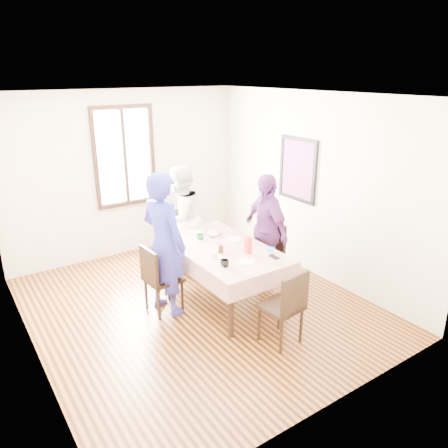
{
  "coord_description": "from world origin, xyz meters",
  "views": [
    {
      "loc": [
        -2.54,
        -4.39,
        2.97
      ],
      "look_at": [
        0.39,
        -0.07,
        1.1
      ],
      "focal_mm": 34.62,
      "sensor_mm": 36.0,
      "label": 1
    }
  ],
  "objects": [
    {
      "name": "jam_jar",
      "position": [
        0.28,
        -0.15,
        0.81
      ],
      "size": [
        0.06,
        0.06,
        0.09
      ],
      "primitive_type": "cylinder",
      "color": "black",
      "rests_on": "tablecloth"
    },
    {
      "name": "chair_right",
      "position": [
        1.18,
        0.04,
        0.46
      ],
      "size": [
        0.47,
        0.47,
        0.91
      ],
      "primitive_type": "cube",
      "rotation": [
        0.0,
        0.0,
        1.44
      ],
      "color": "black",
      "rests_on": "ground"
    },
    {
      "name": "flower_vase",
      "position": [
        0.38,
        0.06,
        0.82
      ],
      "size": [
        0.06,
        0.06,
        0.12
      ],
      "primitive_type": "cylinder",
      "color": "silver",
      "rests_on": "tablecloth"
    },
    {
      "name": "flower_bunch",
      "position": [
        0.38,
        0.06,
        0.93
      ],
      "size": [
        0.09,
        0.09,
        0.1
      ],
      "primitive_type": null,
      "color": "yellow",
      "rests_on": "flower_vase"
    },
    {
      "name": "mug_flag",
      "position": [
        0.7,
        -0.15,
        0.8
      ],
      "size": [
        0.12,
        0.12,
        0.08
      ],
      "primitive_type": "imported",
      "rotation": [
        0.0,
        0.0,
        0.78
      ],
      "color": "red",
      "rests_on": "tablecloth"
    },
    {
      "name": "window_pane",
      "position": [
        0.0,
        2.24,
        1.65
      ],
      "size": [
        0.9,
        0.02,
        1.5
      ],
      "primitive_type": "cube",
      "color": "white",
      "rests_on": "back_wall"
    },
    {
      "name": "smartphone",
      "position": [
        0.74,
        -0.66,
        0.77
      ],
      "size": [
        0.07,
        0.15,
        0.01
      ],
      "primitive_type": "cube",
      "color": "black",
      "rests_on": "tablecloth"
    },
    {
      "name": "mug_green",
      "position": [
        0.29,
        0.39,
        0.8
      ],
      "size": [
        0.1,
        0.1,
        0.08
      ],
      "primitive_type": "imported",
      "rotation": [
        0.0,
        0.0,
        -0.05
      ],
      "color": "#0C7226",
      "rests_on": "tablecloth"
    },
    {
      "name": "person_far",
      "position": [
        0.39,
        1.16,
        0.82
      ],
      "size": [
        0.96,
        0.85,
        1.65
      ],
      "primitive_type": "imported",
      "rotation": [
        0.0,
        0.0,
        3.48
      ],
      "color": "white",
      "rests_on": "ground"
    },
    {
      "name": "plate_far",
      "position": [
        0.38,
        0.64,
        0.77
      ],
      "size": [
        0.2,
        0.2,
        0.01
      ],
      "primitive_type": "cylinder",
      "color": "white",
      "rests_on": "tablecloth"
    },
    {
      "name": "butter_lid",
      "position": [
        0.78,
        -0.53,
        0.82
      ],
      "size": [
        0.12,
        0.12,
        0.01
      ],
      "primitive_type": "cylinder",
      "color": "blue",
      "rests_on": "butter_tub"
    },
    {
      "name": "juice_carton",
      "position": [
        0.55,
        -0.37,
        0.87
      ],
      "size": [
        0.07,
        0.07,
        0.22
      ],
      "primitive_type": "cube",
      "color": "red",
      "rests_on": "tablecloth"
    },
    {
      "name": "ground",
      "position": [
        0.0,
        0.0,
        0.0
      ],
      "size": [
        4.5,
        4.5,
        0.0
      ],
      "primitive_type": "plane",
      "color": "black",
      "rests_on": "ground"
    },
    {
      "name": "drinking_glass",
      "position": [
        0.1,
        -0.27,
        0.81
      ],
      "size": [
        0.06,
        0.06,
        0.09
      ],
      "primitive_type": "cylinder",
      "color": "silver",
      "rests_on": "tablecloth"
    },
    {
      "name": "right_wall",
      "position": [
        2.0,
        0.0,
        1.35
      ],
      "size": [
        0.0,
        4.5,
        4.5
      ],
      "primitive_type": "plane",
      "rotation": [
        1.57,
        0.0,
        -1.57
      ],
      "color": "beige",
      "rests_on": "ground"
    },
    {
      "name": "chair_far",
      "position": [
        0.39,
        1.18,
        0.46
      ],
      "size": [
        0.44,
        0.44,
        0.91
      ],
      "primitive_type": "cube",
      "rotation": [
        0.0,
        0.0,
        3.09
      ],
      "color": "black",
      "rests_on": "ground"
    },
    {
      "name": "dining_table",
      "position": [
        0.39,
        -0.02,
        0.38
      ],
      "size": [
        0.95,
        1.74,
        0.75
      ],
      "primitive_type": "cube",
      "color": "black",
      "rests_on": "ground"
    },
    {
      "name": "mug_black",
      "position": [
        0.08,
        -0.53,
        0.8
      ],
      "size": [
        0.12,
        0.12,
        0.08
      ],
      "primitive_type": "imported",
      "rotation": [
        0.0,
        0.0,
        0.16
      ],
      "color": "black",
      "rests_on": "tablecloth"
    },
    {
      "name": "serving_bowl",
      "position": [
        0.52,
        0.39,
        0.79
      ],
      "size": [
        0.22,
        0.22,
        0.05
      ],
      "primitive_type": "imported",
      "rotation": [
        0.0,
        0.0,
        0.19
      ],
      "color": "white",
      "rests_on": "tablecloth"
    },
    {
      "name": "tablecloth",
      "position": [
        0.39,
        -0.02,
        0.76
      ],
      "size": [
        1.07,
        1.86,
        0.01
      ],
      "primitive_type": "cube",
      "color": "#570805",
      "rests_on": "dining_table"
    },
    {
      "name": "butter_tub",
      "position": [
        0.78,
        -0.53,
        0.79
      ],
      "size": [
        0.11,
        0.11,
        0.05
      ],
      "primitive_type": "cylinder",
      "color": "white",
      "rests_on": "tablecloth"
    },
    {
      "name": "window_frame",
      "position": [
        0.0,
        2.23,
        1.65
      ],
      "size": [
        1.02,
        0.06,
        1.62
      ],
      "primitive_type": "cube",
      "color": "black",
      "rests_on": "back_wall"
    },
    {
      "name": "plate_right",
      "position": [
        0.67,
        0.12,
        0.77
      ],
      "size": [
        0.2,
        0.2,
        0.01
      ],
      "primitive_type": "cylinder",
      "color": "white",
      "rests_on": "tablecloth"
    },
    {
      "name": "person_right",
      "position": [
        1.16,
        0.04,
        0.82
      ],
      "size": [
        0.5,
        1.0,
        1.64
      ],
      "primitive_type": "imported",
      "rotation": [
        0.0,
        0.0,
        -1.68
      ],
      "color": "#622D6E",
      "rests_on": "ground"
    },
    {
      "name": "person_left",
      "position": [
        -0.39,
        0.15,
        0.93
      ],
      "size": [
        0.62,
        0.77,
        1.85
      ],
      "primitive_type": "imported",
      "rotation": [
        0.0,
        0.0,
        1.86
      ],
      "color": "#2C2B94",
      "rests_on": "ground"
    },
    {
      "name": "back_wall",
      "position": [
        0.0,
        2.25,
        1.35
      ],
      "size": [
        4.0,
        0.0,
        4.0
      ],
      "primitive_type": "plane",
      "rotation": [
        1.57,
        0.0,
        0.0
      ],
      "color": "beige",
      "rests_on": "ground"
    },
    {
      "name": "chair_left",
      "position": [
        -0.41,
        0.15,
        0.46
      ],
      "size": [
        0.44,
        0.44,
        0.91
      ],
      "primitive_type": "cube",
      "rotation": [
        0.0,
        0.0,
        -1.52
      ],
      "color": "black",
      "rests_on": "ground"
    },
    {
      "name": "plate_near",
      "position": [
        0.36,
        -0.59,
        0.77
      ],
      "size": [
        0.2,
        0.2,
        0.01
      ],
      "primitive_type": "cylinder",
      "color": "white",
      "rests_on": "tablecloth"
    },
    {
      "name": "chair_near",
      "position": [
        0.39,
        -1.21,
        0.46
      ],
      "size": [
        0.47,
        0.47,
        0.91
      ],
      "primitive_type": "cube",
      "rotation": [
        0.0,
        0.0,
        0.12
      ],
      "color": "black",
      "rests_on": "ground"
    },
    {
      "name": "art_poster",
      "position": [
        1.98,
        0.3,
        1.55
      ],
      "size": [
        0.04,
        0.76,
        0.96
      ],
      "primitive_type": "cube",
      "color": "red",
      "rests_on": "right_wall"
    }
  ]
}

